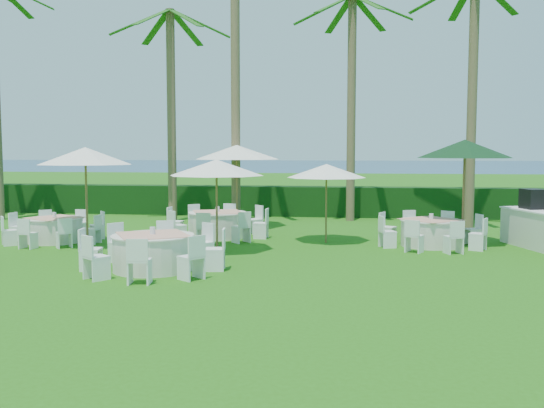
{
  "coord_description": "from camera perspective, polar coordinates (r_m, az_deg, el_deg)",
  "views": [
    {
      "loc": [
        4.03,
        -12.5,
        2.63
      ],
      "look_at": [
        1.92,
        2.6,
        1.3
      ],
      "focal_mm": 40.0,
      "sensor_mm": 36.0,
      "label": 1
    }
  ],
  "objects": [
    {
      "name": "umbrella_b",
      "position": [
        15.79,
        -5.25,
        3.43
      ],
      "size": [
        2.5,
        2.5,
        2.42
      ],
      "color": "brown",
      "rests_on": "ground"
    },
    {
      "name": "hedge",
      "position": [
        24.91,
        -1.38,
        0.32
      ],
      "size": [
        34.0,
        1.0,
        1.2
      ],
      "primitive_type": "cube",
      "color": "black",
      "rests_on": "ground"
    },
    {
      "name": "banquet_table_e",
      "position": [
        18.6,
        -5.14,
        -1.87
      ],
      "size": [
        3.12,
        3.12,
        0.95
      ],
      "color": "beige",
      "rests_on": "ground"
    },
    {
      "name": "umbrella_d",
      "position": [
        17.39,
        5.15,
        3.11
      ],
      "size": [
        2.26,
        2.26,
        2.27
      ],
      "color": "brown",
      "rests_on": "ground"
    },
    {
      "name": "banquet_table_d",
      "position": [
        18.66,
        -19.77,
        -2.24
      ],
      "size": [
        2.85,
        2.85,
        0.87
      ],
      "color": "beige",
      "rests_on": "ground"
    },
    {
      "name": "palm_d",
      "position": [
        23.14,
        7.49,
        9.92
      ],
      "size": [
        4.41,
        4.05,
        8.37
      ],
      "color": "brown",
      "rests_on": "ground"
    },
    {
      "name": "palm_c",
      "position": [
        21.88,
        -3.48,
        15.34
      ],
      "size": [
        4.4,
        3.97,
        12.15
      ],
      "color": "brown",
      "rests_on": "ground"
    },
    {
      "name": "umbrella_c",
      "position": [
        20.86,
        -3.34,
        4.88
      ],
      "size": [
        2.93,
        2.93,
        2.84
      ],
      "color": "brown",
      "rests_on": "ground"
    },
    {
      "name": "palm_b",
      "position": [
        23.0,
        -9.46,
        9.22
      ],
      "size": [
        4.33,
        4.31,
        7.82
      ],
      "color": "brown",
      "rests_on": "ground"
    },
    {
      "name": "umbrella_green",
      "position": [
        17.73,
        17.69,
        4.96
      ],
      "size": [
        2.61,
        2.61,
        2.96
      ],
      "color": "brown",
      "rests_on": "ground"
    },
    {
      "name": "banquet_table_f",
      "position": [
        17.39,
        14.73,
        -2.56
      ],
      "size": [
        2.93,
        2.93,
        0.91
      ],
      "color": "beige",
      "rests_on": "ground"
    },
    {
      "name": "umbrella_a",
      "position": [
        17.4,
        -17.16,
        4.34
      ],
      "size": [
        2.63,
        2.63,
        2.74
      ],
      "color": "brown",
      "rests_on": "ground"
    },
    {
      "name": "ocean",
      "position": [
        114.6,
        5.95,
        3.66
      ],
      "size": [
        260.0,
        260.0,
        0.0
      ],
      "primitive_type": "plane",
      "color": "#082553",
      "rests_on": "ground"
    },
    {
      "name": "palm_e",
      "position": [
        21.75,
        18.34,
        10.08
      ],
      "size": [
        4.25,
        4.37,
        8.41
      ],
      "color": "brown",
      "rests_on": "ground"
    },
    {
      "name": "ground",
      "position": [
        13.39,
        -9.78,
        -6.42
      ],
      "size": [
        120.0,
        120.0,
        0.0
      ],
      "primitive_type": "plane",
      "color": "#235F10",
      "rests_on": "ground"
    },
    {
      "name": "banquet_table_b",
      "position": [
        13.68,
        -11.14,
        -4.39
      ],
      "size": [
        3.21,
        3.21,
        0.97
      ],
      "color": "beige",
      "rests_on": "ground"
    }
  ]
}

